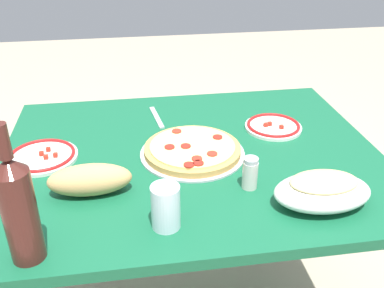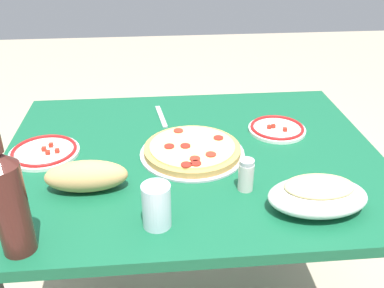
% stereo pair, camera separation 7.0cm
% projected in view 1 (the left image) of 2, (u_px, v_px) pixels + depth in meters
% --- Properties ---
extents(dining_table, '(1.11, 0.88, 0.72)m').
position_uv_depth(dining_table, '(192.00, 189.00, 1.35)').
color(dining_table, '#145938').
rests_on(dining_table, ground).
extents(pepperoni_pizza, '(0.31, 0.31, 0.03)m').
position_uv_depth(pepperoni_pizza, '(194.00, 150.00, 1.28)').
color(pepperoni_pizza, '#B7B7BC').
rests_on(pepperoni_pizza, dining_table).
extents(baked_pasta_dish, '(0.24, 0.15, 0.08)m').
position_uv_depth(baked_pasta_dish, '(323.00, 190.00, 1.05)').
color(baked_pasta_dish, white).
rests_on(baked_pasta_dish, dining_table).
extents(wine_bottle, '(0.07, 0.07, 0.31)m').
position_uv_depth(wine_bottle, '(19.00, 208.00, 0.85)').
color(wine_bottle, '#471E19').
rests_on(wine_bottle, dining_table).
extents(water_glass, '(0.07, 0.07, 0.11)m').
position_uv_depth(water_glass, '(166.00, 207.00, 0.97)').
color(water_glass, silver).
rests_on(water_glass, dining_table).
extents(side_plate_near, '(0.20, 0.20, 0.02)m').
position_uv_depth(side_plate_near, '(42.00, 156.00, 1.25)').
color(side_plate_near, white).
rests_on(side_plate_near, dining_table).
extents(side_plate_far, '(0.18, 0.18, 0.02)m').
position_uv_depth(side_plate_far, '(273.00, 126.00, 1.42)').
color(side_plate_far, white).
rests_on(side_plate_far, dining_table).
extents(bread_loaf, '(0.21, 0.09, 0.08)m').
position_uv_depth(bread_loaf, '(90.00, 180.00, 1.09)').
color(bread_loaf, tan).
rests_on(bread_loaf, dining_table).
extents(spice_shaker, '(0.04, 0.04, 0.09)m').
position_uv_depth(spice_shaker, '(250.00, 173.00, 1.11)').
color(spice_shaker, silver).
rests_on(spice_shaker, dining_table).
extents(fork_left, '(0.04, 0.17, 0.00)m').
position_uv_depth(fork_left, '(157.00, 117.00, 1.50)').
color(fork_left, '#B7B7BC').
rests_on(fork_left, dining_table).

